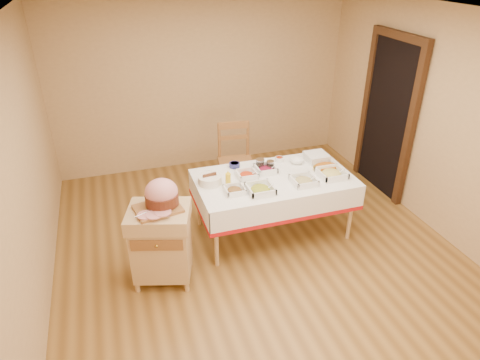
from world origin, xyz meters
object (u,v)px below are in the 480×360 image
object	(u,v)px
dining_table	(273,189)
bread_basket	(210,180)
mustard_bottle	(228,179)
dining_chair	(236,160)
preserve_jar_left	(260,165)
brass_platter	(326,167)
butcher_cart	(161,241)
preserve_jar_right	(270,166)
ham_on_board	(161,196)
plate_stack	(317,157)

from	to	relation	value
dining_table	bread_basket	distance (m)	0.78
mustard_bottle	dining_chair	bearing A→B (deg)	68.28
preserve_jar_left	brass_platter	xyz separation A→B (m)	(0.76, -0.23, -0.04)
butcher_cart	preserve_jar_right	size ratio (longest dim) A/B	7.20
butcher_cart	bread_basket	size ratio (longest dim) A/B	3.22
ham_on_board	mustard_bottle	distance (m)	0.90
dining_chair	preserve_jar_right	world-z (taller)	dining_chair
butcher_cart	bread_basket	xyz separation A→B (m)	(0.66, 0.53, 0.32)
mustard_bottle	ham_on_board	bearing A→B (deg)	-153.85
dining_chair	preserve_jar_left	distance (m)	0.82
dining_chair	brass_platter	world-z (taller)	dining_chair
ham_on_board	preserve_jar_right	size ratio (longest dim) A/B	3.86
bread_basket	butcher_cart	bearing A→B (deg)	-140.96
butcher_cart	plate_stack	distance (m)	2.21
dining_chair	mustard_bottle	size ratio (longest dim) A/B	5.54
butcher_cart	dining_chair	distance (m)	1.92
preserve_jar_right	brass_platter	size ratio (longest dim) A/B	0.37
mustard_bottle	bread_basket	bearing A→B (deg)	150.40
butcher_cart	preserve_jar_left	xyz separation A→B (m)	(1.32, 0.69, 0.33)
dining_table	plate_stack	bearing A→B (deg)	20.33
dining_chair	bread_basket	distance (m)	1.14
mustard_bottle	plate_stack	distance (m)	1.26
butcher_cart	brass_platter	bearing A→B (deg)	12.50
dining_table	plate_stack	xyz separation A→B (m)	(0.67, 0.25, 0.21)
butcher_cart	preserve_jar_right	xyz separation A→B (m)	(1.43, 0.64, 0.33)
butcher_cart	preserve_jar_right	bearing A→B (deg)	24.01
ham_on_board	brass_platter	world-z (taller)	ham_on_board
mustard_bottle	bread_basket	world-z (taller)	mustard_bottle
dining_table	dining_chair	xyz separation A→B (m)	(-0.15, 1.01, -0.06)
ham_on_board	plate_stack	world-z (taller)	ham_on_board
butcher_cart	mustard_bottle	bearing A→B (deg)	26.89
dining_table	bread_basket	xyz separation A→B (m)	(-0.75, 0.08, 0.21)
dining_table	butcher_cart	xyz separation A→B (m)	(-1.40, -0.45, -0.11)
ham_on_board	bread_basket	size ratio (longest dim) A/B	1.72
plate_stack	mustard_bottle	bearing A→B (deg)	-167.68
preserve_jar_left	butcher_cart	bearing A→B (deg)	-152.25
dining_chair	ham_on_board	distance (m)	1.92
butcher_cart	preserve_jar_left	world-z (taller)	preserve_jar_left
ham_on_board	preserve_jar_left	world-z (taller)	ham_on_board
dining_chair	ham_on_board	bearing A→B (deg)	-130.28
butcher_cart	mustard_bottle	world-z (taller)	mustard_bottle
bread_basket	preserve_jar_left	bearing A→B (deg)	13.77
dining_chair	preserve_jar_left	xyz separation A→B (m)	(0.07, -0.77, 0.28)
butcher_cart	bread_basket	bearing A→B (deg)	39.04
dining_chair	preserve_jar_right	distance (m)	0.89
mustard_bottle	plate_stack	bearing A→B (deg)	12.32
dining_table	ham_on_board	bearing A→B (deg)	-163.16
dining_chair	mustard_bottle	xyz separation A→B (m)	(-0.41, -1.03, 0.31)
preserve_jar_left	plate_stack	distance (m)	0.75
dining_chair	ham_on_board	xyz separation A→B (m)	(-1.21, -1.42, 0.45)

